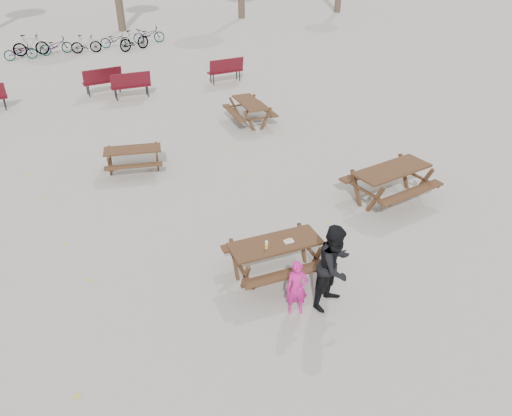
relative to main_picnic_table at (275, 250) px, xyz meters
name	(u,v)px	position (x,y,z in m)	size (l,w,h in m)	color
ground	(275,274)	(0.00, 0.00, -0.59)	(80.00, 80.00, 0.00)	gray
main_picnic_table	(275,250)	(0.00, 0.00, 0.00)	(1.80, 1.45, 0.78)	#3A2215
food_tray	(289,241)	(0.25, -0.08, 0.21)	(0.18, 0.11, 0.04)	white
bread_roll	(289,239)	(0.25, -0.08, 0.25)	(0.14, 0.06, 0.05)	tan
soda_bottle	(266,245)	(-0.23, -0.10, 0.26)	(0.07, 0.07, 0.17)	silver
child	(297,288)	(-0.09, -1.14, -0.04)	(0.40, 0.26, 1.10)	#C6187C
adult	(335,266)	(0.64, -1.17, 0.26)	(0.82, 0.64, 1.69)	black
picnic_table_east	(390,184)	(3.90, 1.67, -0.16)	(2.00, 1.61, 0.86)	#3A2215
picnic_table_north	(134,160)	(-1.75, 5.71, -0.25)	(1.54, 1.24, 0.66)	#3A2215
picnic_table_far	(250,112)	(2.58, 7.86, -0.21)	(1.73, 1.39, 0.74)	#3A2215
park_bench_row	(115,82)	(-1.19, 12.53, -0.07)	(10.72, 1.57, 1.03)	#5C121C
bicycle_row	(88,42)	(-1.38, 20.14, -0.14)	(8.08, 2.22, 1.03)	black
fallen_leaves	(252,209)	(0.50, 2.50, -0.58)	(11.00, 11.00, 0.01)	gold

